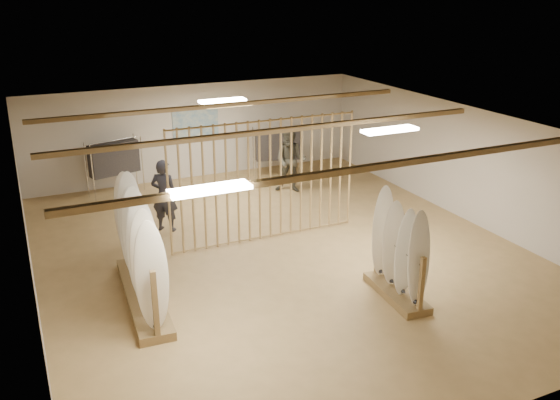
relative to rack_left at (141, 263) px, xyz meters
name	(u,v)px	position (x,y,z in m)	size (l,w,h in m)	color
floor	(280,251)	(3.20, 0.88, -0.75)	(12.00, 12.00, 0.00)	tan
ceiling	(280,126)	(3.20, 0.88, 2.05)	(12.00, 12.00, 0.00)	gray
wall_back	(196,131)	(3.20, 6.88, 0.65)	(12.00, 12.00, 0.00)	beige
wall_front	(480,333)	(3.20, -5.12, 0.65)	(12.00, 12.00, 0.00)	beige
wall_left	(26,230)	(-1.80, 0.88, 0.65)	(12.00, 12.00, 0.00)	beige
wall_right	(465,163)	(8.20, 0.88, 0.65)	(12.00, 12.00, 0.00)	beige
ceiling_slats	(280,130)	(3.20, 0.88, 1.97)	(9.50, 6.12, 0.10)	olive
light_panels	(280,129)	(3.20, 0.88, 1.99)	(1.20, 0.35, 0.06)	white
bamboo_partition	(265,180)	(3.20, 1.68, 0.65)	(4.45, 0.05, 2.78)	#A88651
poster	(196,125)	(3.20, 6.86, 0.85)	(1.40, 0.03, 0.90)	#2D689F
rack_left	(141,263)	(0.00, 0.00, 0.00)	(0.80, 3.16, 2.19)	olive
rack_right	(398,265)	(4.35, -1.85, -0.10)	(0.67, 1.70, 1.93)	olive
clothing_rack_a	(114,158)	(0.66, 6.28, 0.27)	(1.42, 0.73, 1.57)	silver
clothing_rack_b	(278,145)	(5.39, 5.79, 0.25)	(1.40, 0.68, 1.54)	silver
shopper_a	(164,191)	(1.25, 3.11, 0.24)	(0.72, 0.49, 1.98)	#28272F
shopper_b	(291,156)	(5.16, 4.41, 0.28)	(0.99, 0.78, 2.06)	#3D3A2F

